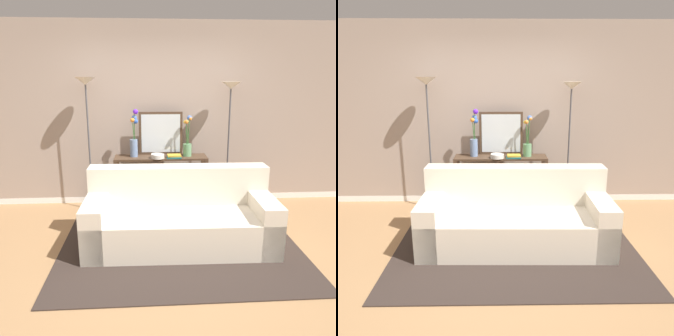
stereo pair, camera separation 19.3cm
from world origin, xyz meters
TOP-DOWN VIEW (x-y plane):
  - ground_plane at (0.00, 0.00)m, footprint 16.00×16.00m
  - back_wall at (0.00, 1.99)m, footprint 12.00×0.15m
  - area_rug at (0.21, 0.33)m, footprint 2.72×1.93m
  - couch at (0.21, 0.49)m, footprint 2.15×0.93m
  - console_table at (0.04, 1.60)m, footprint 1.33×0.35m
  - floor_lamp_left at (-0.97, 1.60)m, footprint 0.28×0.28m
  - floor_lamp_right at (1.02, 1.60)m, footprint 0.28×0.28m
  - wall_mirror at (0.05, 1.75)m, footprint 0.63×0.02m
  - vase_tall_flowers at (-0.33, 1.62)m, footprint 0.13×0.13m
  - vase_short_flowers at (0.43, 1.61)m, footprint 0.13×0.12m
  - fruit_bowl at (-0.01, 1.50)m, footprint 0.19×0.19m
  - book_stack at (0.23, 1.51)m, footprint 0.21×0.17m
  - book_row_under_console at (-0.35, 1.60)m, footprint 0.29×0.17m

SIDE VIEW (x-z plane):
  - ground_plane at x=0.00m, z-range -0.02..0.00m
  - area_rug at x=0.21m, z-range 0.00..0.01m
  - book_row_under_console at x=-0.35m, z-range 0.00..0.11m
  - couch at x=0.21m, z-range -0.13..0.75m
  - console_table at x=0.04m, z-range 0.15..0.95m
  - book_stack at x=0.23m, z-range 0.80..0.84m
  - fruit_bowl at x=-0.01m, z-range 0.80..0.86m
  - vase_short_flowers at x=0.43m, z-range 0.70..1.28m
  - vase_tall_flowers at x=-0.33m, z-range 0.72..1.40m
  - wall_mirror at x=0.05m, z-range 0.80..1.42m
  - back_wall at x=0.00m, z-range 0.00..2.69m
  - floor_lamp_right at x=1.02m, z-range 0.53..2.38m
  - floor_lamp_left at x=-0.97m, z-range 0.54..2.45m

